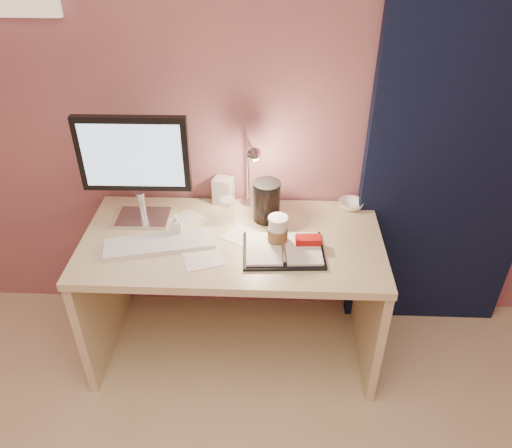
{
  "coord_description": "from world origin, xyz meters",
  "views": [
    {
      "loc": [
        0.19,
        -0.48,
        2.1
      ],
      "look_at": [
        0.11,
        1.33,
        0.85
      ],
      "focal_mm": 35.0,
      "sensor_mm": 36.0,
      "label": 1
    }
  ],
  "objects_px": {
    "planner": "(286,249)",
    "dark_jar": "(267,203)",
    "coffee_cup": "(278,232)",
    "lotion_bottle": "(176,225)",
    "monitor": "(135,161)",
    "keyboard": "(160,244)",
    "desk_lamp": "(241,172)",
    "product_box": "(223,191)",
    "bowl": "(351,205)",
    "desk": "(234,266)",
    "clear_cup": "(227,210)"
  },
  "relations": [
    {
      "from": "clear_cup",
      "to": "bowl",
      "type": "height_order",
      "value": "clear_cup"
    },
    {
      "from": "keyboard",
      "to": "dark_jar",
      "type": "height_order",
      "value": "dark_jar"
    },
    {
      "from": "keyboard",
      "to": "product_box",
      "type": "xyz_separation_m",
      "value": [
        0.26,
        0.38,
        0.06
      ]
    },
    {
      "from": "planner",
      "to": "desk_lamp",
      "type": "bearing_deg",
      "value": 122.24
    },
    {
      "from": "planner",
      "to": "lotion_bottle",
      "type": "relative_size",
      "value": 3.29
    },
    {
      "from": "lotion_bottle",
      "to": "product_box",
      "type": "relative_size",
      "value": 0.8
    },
    {
      "from": "desk_lamp",
      "to": "bowl",
      "type": "bearing_deg",
      "value": -8.27
    },
    {
      "from": "coffee_cup",
      "to": "desk_lamp",
      "type": "relative_size",
      "value": 0.39
    },
    {
      "from": "bowl",
      "to": "desk_lamp",
      "type": "height_order",
      "value": "desk_lamp"
    },
    {
      "from": "keyboard",
      "to": "desk_lamp",
      "type": "height_order",
      "value": "desk_lamp"
    },
    {
      "from": "lotion_bottle",
      "to": "clear_cup",
      "type": "bearing_deg",
      "value": 28.73
    },
    {
      "from": "keyboard",
      "to": "planner",
      "type": "bearing_deg",
      "value": -15.56
    },
    {
      "from": "monitor",
      "to": "keyboard",
      "type": "distance_m",
      "value": 0.39
    },
    {
      "from": "planner",
      "to": "dark_jar",
      "type": "height_order",
      "value": "dark_jar"
    },
    {
      "from": "planner",
      "to": "dark_jar",
      "type": "xyz_separation_m",
      "value": [
        -0.09,
        0.26,
        0.08
      ]
    },
    {
      "from": "lotion_bottle",
      "to": "dark_jar",
      "type": "distance_m",
      "value": 0.44
    },
    {
      "from": "desk",
      "to": "coffee_cup",
      "type": "distance_m",
      "value": 0.38
    },
    {
      "from": "monitor",
      "to": "product_box",
      "type": "bearing_deg",
      "value": 23.44
    },
    {
      "from": "desk",
      "to": "bowl",
      "type": "relative_size",
      "value": 11.18
    },
    {
      "from": "coffee_cup",
      "to": "lotion_bottle",
      "type": "relative_size",
      "value": 1.3
    },
    {
      "from": "planner",
      "to": "clear_cup",
      "type": "xyz_separation_m",
      "value": [
        -0.28,
        0.23,
        0.05
      ]
    },
    {
      "from": "lotion_bottle",
      "to": "dark_jar",
      "type": "relative_size",
      "value": 0.62
    },
    {
      "from": "bowl",
      "to": "product_box",
      "type": "height_order",
      "value": "product_box"
    },
    {
      "from": "lotion_bottle",
      "to": "product_box",
      "type": "distance_m",
      "value": 0.35
    },
    {
      "from": "coffee_cup",
      "to": "clear_cup",
      "type": "relative_size",
      "value": 1.19
    },
    {
      "from": "monitor",
      "to": "bowl",
      "type": "bearing_deg",
      "value": 7.26
    },
    {
      "from": "clear_cup",
      "to": "lotion_bottle",
      "type": "distance_m",
      "value": 0.26
    },
    {
      "from": "planner",
      "to": "coffee_cup",
      "type": "relative_size",
      "value": 2.53
    },
    {
      "from": "lotion_bottle",
      "to": "coffee_cup",
      "type": "bearing_deg",
      "value": -6.9
    },
    {
      "from": "planner",
      "to": "bowl",
      "type": "bearing_deg",
      "value": 45.21
    },
    {
      "from": "bowl",
      "to": "dark_jar",
      "type": "height_order",
      "value": "dark_jar"
    },
    {
      "from": "planner",
      "to": "desk",
      "type": "bearing_deg",
      "value": 143.61
    },
    {
      "from": "monitor",
      "to": "lotion_bottle",
      "type": "relative_size",
      "value": 4.75
    },
    {
      "from": "monitor",
      "to": "desk_lamp",
      "type": "height_order",
      "value": "monitor"
    },
    {
      "from": "product_box",
      "to": "keyboard",
      "type": "bearing_deg",
      "value": -107.77
    },
    {
      "from": "desk",
      "to": "bowl",
      "type": "height_order",
      "value": "bowl"
    },
    {
      "from": "planner",
      "to": "product_box",
      "type": "xyz_separation_m",
      "value": [
        -0.32,
        0.4,
        0.06
      ]
    },
    {
      "from": "monitor",
      "to": "dark_jar",
      "type": "xyz_separation_m",
      "value": [
        0.6,
        0.03,
        -0.23
      ]
    },
    {
      "from": "coffee_cup",
      "to": "monitor",
      "type": "bearing_deg",
      "value": 165.04
    },
    {
      "from": "bowl",
      "to": "dark_jar",
      "type": "bearing_deg",
      "value": -164.69
    },
    {
      "from": "desk",
      "to": "lotion_bottle",
      "type": "bearing_deg",
      "value": -168.71
    },
    {
      "from": "keyboard",
      "to": "desk_lamp",
      "type": "bearing_deg",
      "value": 24.65
    },
    {
      "from": "keyboard",
      "to": "lotion_bottle",
      "type": "distance_m",
      "value": 0.12
    },
    {
      "from": "planner",
      "to": "lotion_bottle",
      "type": "height_order",
      "value": "lotion_bottle"
    },
    {
      "from": "desk",
      "to": "lotion_bottle",
      "type": "distance_m",
      "value": 0.39
    },
    {
      "from": "monitor",
      "to": "dark_jar",
      "type": "bearing_deg",
      "value": 2.01
    },
    {
      "from": "keyboard",
      "to": "coffee_cup",
      "type": "height_order",
      "value": "coffee_cup"
    },
    {
      "from": "keyboard",
      "to": "bowl",
      "type": "bearing_deg",
      "value": 7.96
    },
    {
      "from": "clear_cup",
      "to": "product_box",
      "type": "bearing_deg",
      "value": 102.01
    },
    {
      "from": "coffee_cup",
      "to": "clear_cup",
      "type": "xyz_separation_m",
      "value": [
        -0.24,
        0.18,
        -0.01
      ]
    }
  ]
}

